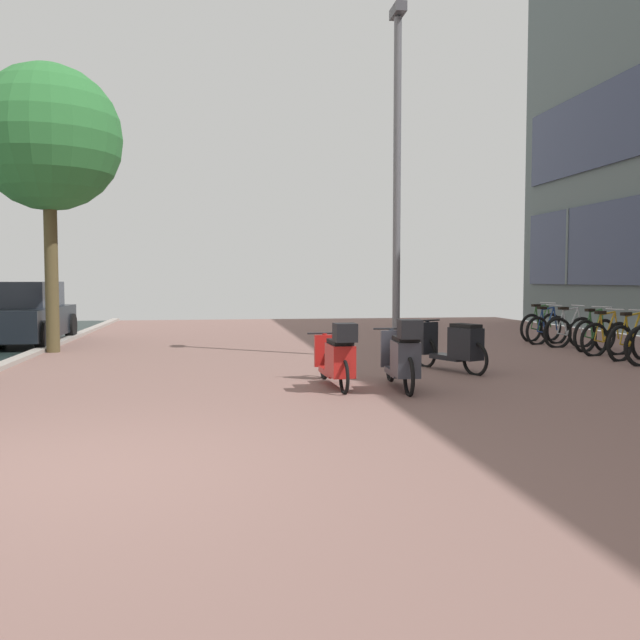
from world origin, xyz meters
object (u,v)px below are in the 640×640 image
street_tree (48,139)px  scooter_near (456,346)px  bicycle_rack_08 (570,332)px  parked_car_far (18,315)px  bicycle_rack_07 (595,335)px  lamp_post (397,167)px  bicycle_rack_05 (632,342)px  bicycle_rack_10 (541,327)px  bicycle_rack_06 (607,338)px  bicycle_rack_09 (547,330)px  scooter_far (402,357)px  scooter_mid (337,358)px

street_tree → scooter_near: bearing=-30.0°
bicycle_rack_08 → parked_car_far: bearing=167.5°
bicycle_rack_07 → parked_car_far: 12.71m
bicycle_rack_07 → lamp_post: lamp_post is taller
bicycle_rack_05 → bicycle_rack_10: 3.96m
parked_car_far → lamp_post: 9.30m
bicycle_rack_06 → scooter_near: (-3.72, -1.82, 0.08)m
bicycle_rack_09 → scooter_near: (-3.71, -4.19, 0.09)m
bicycle_rack_06 → bicycle_rack_08: bicycle_rack_08 is taller
scooter_far → bicycle_rack_06: bearing=34.3°
bicycle_rack_09 → street_tree: 11.48m
parked_car_far → street_tree: size_ratio=0.68×
bicycle_rack_10 → parked_car_far: bearing=174.8°
bicycle_rack_06 → lamp_post: (-4.21, 0.07, 3.21)m
bicycle_rack_05 → scooter_mid: (-5.91, -2.37, 0.08)m
bicycle_rack_10 → street_tree: size_ratio=0.22×
bicycle_rack_05 → bicycle_rack_09: (-0.03, 3.16, -0.01)m
bicycle_rack_10 → lamp_post: (-4.44, -3.10, 3.20)m
scooter_mid → parked_car_far: (-6.10, 7.43, 0.25)m
bicycle_rack_09 → parked_car_far: 12.13m
bicycle_rack_05 → bicycle_rack_10: (0.22, 3.95, 0.00)m
scooter_near → scooter_far: 2.11m
parked_car_far → lamp_post: bearing=-28.3°
bicycle_rack_05 → bicycle_rack_07: (0.21, 1.58, -0.00)m
bicycle_rack_09 → bicycle_rack_10: bearing=72.6°
bicycle_rack_08 → scooter_near: (-3.83, -3.40, 0.08)m
bicycle_rack_08 → bicycle_rack_10: bicycle_rack_10 is taller
bicycle_rack_06 → scooter_near: bearing=-154.0°
bicycle_rack_05 → street_tree: 11.90m
bicycle_rack_05 → parked_car_far: (-12.01, 5.06, 0.33)m
parked_car_far → bicycle_rack_07: bearing=-15.9°
bicycle_rack_07 → scooter_far: scooter_far is taller
bicycle_rack_07 → scooter_far: (-5.29, -4.24, 0.11)m
bicycle_rack_07 → scooter_mid: size_ratio=0.68×
bicycle_rack_10 → scooter_far: 8.47m
bicycle_rack_10 → lamp_post: size_ratio=0.20×
street_tree → lamp_post: bearing=-18.4°
scooter_far → bicycle_rack_09: bearing=49.1°
bicycle_rack_06 → scooter_near: size_ratio=0.79×
bicycle_rack_10 → bicycle_rack_07: bearing=-90.2°
bicycle_rack_06 → scooter_far: scooter_far is taller
bicycle_rack_10 → scooter_far: size_ratio=0.72×
bicycle_rack_07 → scooter_near: size_ratio=0.77×
bicycle_rack_06 → street_tree: (-10.79, 2.26, 3.95)m
bicycle_rack_09 → scooter_mid: bearing=-136.8°
bicycle_rack_09 → street_tree: bearing=-179.4°
bicycle_rack_05 → bicycle_rack_07: 1.60m
bicycle_rack_05 → parked_car_far: 13.04m
street_tree → bicycle_rack_05: bearing=-15.8°
bicycle_rack_07 → scooter_near: bearing=-146.6°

